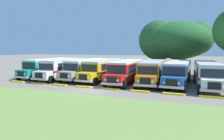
% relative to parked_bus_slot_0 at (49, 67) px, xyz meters
% --- Properties ---
extents(ground_plane, '(220.00, 220.00, 0.00)m').
position_rel_parked_bus_slot_0_xyz_m(ground_plane, '(11.42, -6.90, -1.58)').
color(ground_plane, slate).
extents(foreground_grass_strip, '(80.00, 11.49, 0.01)m').
position_rel_parked_bus_slot_0_xyz_m(foreground_grass_strip, '(11.42, -14.94, -1.58)').
color(foreground_grass_strip, olive).
rests_on(foreground_grass_strip, ground_plane).
extents(parked_bus_slot_0, '(2.75, 10.85, 2.82)m').
position_rel_parked_bus_slot_0_xyz_m(parked_bus_slot_0, '(0.00, 0.00, 0.00)').
color(parked_bus_slot_0, teal).
rests_on(parked_bus_slot_0, ground_plane).
extents(parked_bus_slot_1, '(3.00, 10.88, 2.82)m').
position_rel_parked_bus_slot_0_xyz_m(parked_bus_slot_1, '(3.24, -0.49, 0.00)').
color(parked_bus_slot_1, silver).
rests_on(parked_bus_slot_1, ground_plane).
extents(parked_bus_slot_2, '(2.90, 10.87, 2.82)m').
position_rel_parked_bus_slot_0_xyz_m(parked_bus_slot_2, '(6.67, 0.42, 0.00)').
color(parked_bus_slot_2, '#9E9993').
rests_on(parked_bus_slot_2, ground_plane).
extents(parked_bus_slot_3, '(3.11, 10.90, 2.82)m').
position_rel_parked_bus_slot_0_xyz_m(parked_bus_slot_3, '(9.60, 0.26, 0.00)').
color(parked_bus_slot_3, yellow).
rests_on(parked_bus_slot_3, ground_plane).
extents(parked_bus_slot_4, '(2.81, 10.86, 2.82)m').
position_rel_parked_bus_slot_0_xyz_m(parked_bus_slot_4, '(13.16, -0.43, 0.00)').
color(parked_bus_slot_4, red).
rests_on(parked_bus_slot_4, ground_plane).
extents(parked_bus_slot_5, '(3.27, 10.93, 2.82)m').
position_rel_parked_bus_slot_0_xyz_m(parked_bus_slot_5, '(16.44, 0.02, 0.00)').
color(parked_bus_slot_5, orange).
rests_on(parked_bus_slot_5, ground_plane).
extents(parked_bus_slot_6, '(3.09, 10.89, 2.82)m').
position_rel_parked_bus_slot_0_xyz_m(parked_bus_slot_6, '(19.69, 0.03, 0.00)').
color(parked_bus_slot_6, '#23519E').
rests_on(parked_bus_slot_6, ground_plane).
extents(parked_bus_slot_7, '(2.99, 10.88, 2.82)m').
position_rel_parked_bus_slot_0_xyz_m(parked_bus_slot_7, '(23.00, -0.29, 0.00)').
color(parked_bus_slot_7, silver).
rests_on(parked_bus_slot_7, ground_plane).
extents(curb_wheelstop_0, '(2.00, 0.36, 0.15)m').
position_rel_parked_bus_slot_0_xyz_m(curb_wheelstop_0, '(-0.11, -6.20, -1.51)').
color(curb_wheelstop_0, yellow).
rests_on(curb_wheelstop_0, ground_plane).
extents(curb_wheelstop_1, '(2.00, 0.36, 0.15)m').
position_rel_parked_bus_slot_0_xyz_m(curb_wheelstop_1, '(3.18, -6.20, -1.51)').
color(curb_wheelstop_1, yellow).
rests_on(curb_wheelstop_1, ground_plane).
extents(curb_wheelstop_2, '(2.00, 0.36, 0.15)m').
position_rel_parked_bus_slot_0_xyz_m(curb_wheelstop_2, '(6.48, -6.20, -1.51)').
color(curb_wheelstop_2, yellow).
rests_on(curb_wheelstop_2, ground_plane).
extents(curb_wheelstop_3, '(2.00, 0.36, 0.15)m').
position_rel_parked_bus_slot_0_xyz_m(curb_wheelstop_3, '(9.77, -6.20, -1.51)').
color(curb_wheelstop_3, yellow).
rests_on(curb_wheelstop_3, ground_plane).
extents(curb_wheelstop_4, '(2.00, 0.36, 0.15)m').
position_rel_parked_bus_slot_0_xyz_m(curb_wheelstop_4, '(13.06, -6.20, -1.51)').
color(curb_wheelstop_4, yellow).
rests_on(curb_wheelstop_4, ground_plane).
extents(curb_wheelstop_5, '(2.00, 0.36, 0.15)m').
position_rel_parked_bus_slot_0_xyz_m(curb_wheelstop_5, '(16.36, -6.20, -1.51)').
color(curb_wheelstop_5, yellow).
rests_on(curb_wheelstop_5, ground_plane).
extents(curb_wheelstop_6, '(2.00, 0.36, 0.15)m').
position_rel_parked_bus_slot_0_xyz_m(curb_wheelstop_6, '(19.65, -6.20, -1.51)').
color(curb_wheelstop_6, yellow).
rests_on(curb_wheelstop_6, ground_plane).
extents(curb_wheelstop_7, '(2.00, 0.36, 0.15)m').
position_rel_parked_bus_slot_0_xyz_m(curb_wheelstop_7, '(22.94, -6.20, -1.51)').
color(curb_wheelstop_7, yellow).
rests_on(curb_wheelstop_7, ground_plane).
extents(broad_shade_tree, '(13.40, 12.34, 9.73)m').
position_rel_parked_bus_slot_0_xyz_m(broad_shade_tree, '(18.46, 13.82, 4.34)').
color(broad_shade_tree, brown).
rests_on(broad_shade_tree, ground_plane).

